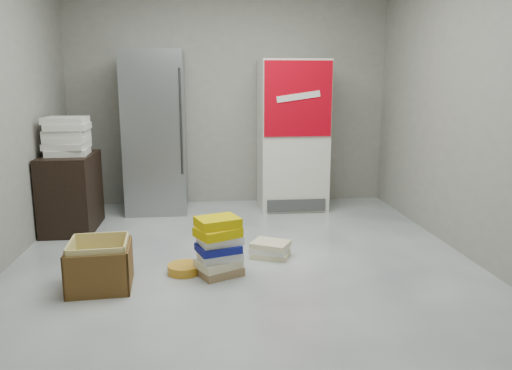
{
  "coord_description": "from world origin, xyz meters",
  "views": [
    {
      "loc": [
        -0.32,
        -3.9,
        1.54
      ],
      "look_at": [
        0.16,
        0.7,
        0.58
      ],
      "focal_mm": 35.0,
      "sensor_mm": 36.0,
      "label": 1
    }
  ],
  "objects_px": {
    "coke_cooler": "(292,135)",
    "steel_fridge": "(155,132)",
    "cardboard_box": "(100,268)",
    "phonebook_stack_main": "(219,247)",
    "wood_shelf": "(71,192)"
  },
  "relations": [
    {
      "from": "coke_cooler",
      "to": "steel_fridge",
      "type": "bearing_deg",
      "value": 179.82
    },
    {
      "from": "steel_fridge",
      "to": "coke_cooler",
      "type": "height_order",
      "value": "steel_fridge"
    },
    {
      "from": "steel_fridge",
      "to": "cardboard_box",
      "type": "xyz_separation_m",
      "value": [
        -0.23,
        -2.34,
        -0.8
      ]
    },
    {
      "from": "coke_cooler",
      "to": "phonebook_stack_main",
      "type": "height_order",
      "value": "coke_cooler"
    },
    {
      "from": "phonebook_stack_main",
      "to": "cardboard_box",
      "type": "bearing_deg",
      "value": 169.24
    },
    {
      "from": "steel_fridge",
      "to": "phonebook_stack_main",
      "type": "bearing_deg",
      "value": -72.8
    },
    {
      "from": "steel_fridge",
      "to": "wood_shelf",
      "type": "bearing_deg",
      "value": -138.69
    },
    {
      "from": "coke_cooler",
      "to": "cardboard_box",
      "type": "relative_size",
      "value": 3.65
    },
    {
      "from": "steel_fridge",
      "to": "wood_shelf",
      "type": "distance_m",
      "value": 1.23
    },
    {
      "from": "steel_fridge",
      "to": "phonebook_stack_main",
      "type": "distance_m",
      "value": 2.4
    },
    {
      "from": "phonebook_stack_main",
      "to": "wood_shelf",
      "type": "bearing_deg",
      "value": 115.62
    },
    {
      "from": "steel_fridge",
      "to": "coke_cooler",
      "type": "bearing_deg",
      "value": -0.18
    },
    {
      "from": "coke_cooler",
      "to": "wood_shelf",
      "type": "xyz_separation_m",
      "value": [
        -2.48,
        -0.72,
        -0.5
      ]
    },
    {
      "from": "coke_cooler",
      "to": "cardboard_box",
      "type": "height_order",
      "value": "coke_cooler"
    },
    {
      "from": "phonebook_stack_main",
      "to": "cardboard_box",
      "type": "relative_size",
      "value": 0.98
    }
  ]
}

